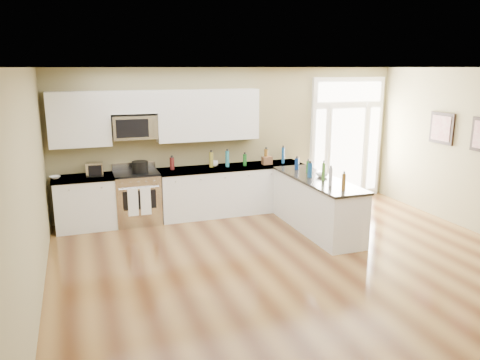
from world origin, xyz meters
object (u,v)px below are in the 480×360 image
object	(u,v)px
toaster_oven	(95,169)
kitchen_range	(137,197)
stockpot	(140,167)
peninsula_cabinet	(316,206)

from	to	relation	value
toaster_oven	kitchen_range	bearing A→B (deg)	5.79
toaster_oven	stockpot	bearing A→B (deg)	2.94
peninsula_cabinet	kitchen_range	distance (m)	3.25
toaster_oven	peninsula_cabinet	bearing A→B (deg)	-16.71
kitchen_range	stockpot	distance (m)	0.59
peninsula_cabinet	stockpot	size ratio (longest dim) A/B	8.03
peninsula_cabinet	toaster_oven	distance (m)	3.94
kitchen_range	peninsula_cabinet	bearing A→B (deg)	-26.51
stockpot	kitchen_range	bearing A→B (deg)	152.29
peninsula_cabinet	stockpot	world-z (taller)	stockpot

